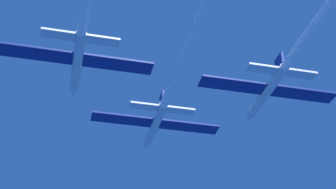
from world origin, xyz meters
TOP-DOWN VIEW (x-y plane):
  - jet_lead at (0.24, -24.95)m, footprint 19.80×77.00m

SIDE VIEW (x-z plane):
  - jet_lead at x=0.24m, z-range -2.08..1.20m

